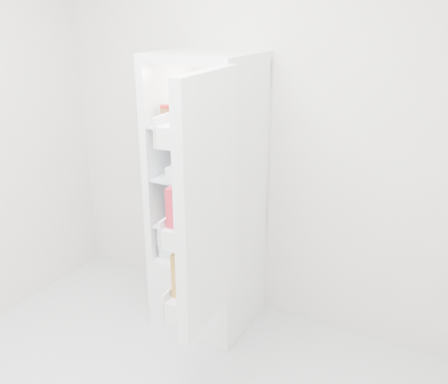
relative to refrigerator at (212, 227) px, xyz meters
The scene contains 19 objects.
room_walls 1.57m from the refrigerator, 80.89° to the right, with size 3.02×3.02×2.61m.
refrigerator is the anchor object (origin of this frame).
shelf_low 0.10m from the refrigerator, 90.00° to the right, with size 0.49×0.53×0.01m, color silver.
shelf_mid 0.39m from the refrigerator, 90.00° to the right, with size 0.49×0.53×0.01m, color silver.
shelf_top 0.72m from the refrigerator, 90.00° to the right, with size 0.49×0.53×0.01m, color silver.
crisper_left 0.15m from the refrigerator, 152.98° to the right, with size 0.23×0.46×0.22m, color silver, non-canonical shape.
crisper_right 0.15m from the refrigerator, 27.02° to the right, with size 0.23×0.46×0.22m, color silver, non-canonical shape.
condiment_jars 0.78m from the refrigerator, 98.98° to the right, with size 0.46×0.32×0.08m.
squeeze_bottle 0.84m from the refrigerator, ahead, with size 0.06×0.06×0.20m, color silver.
tub_white 0.51m from the refrigerator, 102.68° to the right, with size 0.14×0.14×0.09m, color silver.
tin_red 0.49m from the refrigerator, 69.53° to the right, with size 0.08×0.08×0.06m, color #B41B1F.
tub_green 0.47m from the refrigerator, 24.57° to the right, with size 0.11×0.15×0.09m, color #387B38.
red_cabbage 0.24m from the refrigerator, 29.49° to the right, with size 0.18×0.18×0.18m, color #5F2059.
bell_pepper 0.30m from the refrigerator, 123.81° to the right, with size 0.10×0.10×0.10m, color red.
mushroom_bowl 0.25m from the refrigerator, 136.54° to the right, with size 0.13×0.13×0.06m, color #8AAECF.
salad_bag 0.31m from the refrigerator, 75.54° to the right, with size 0.10×0.10×0.10m, color beige.
citrus_pile 0.17m from the refrigerator, 146.25° to the right, with size 0.20×0.31×0.16m.
veg_pile 0.18m from the refrigerator, 26.82° to the right, with size 0.16×0.30×0.10m.
fridge_door 0.83m from the refrigerator, 63.17° to the right, with size 0.21×0.60×1.30m.
Camera 1 is at (1.33, -1.39, 2.04)m, focal length 40.00 mm.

